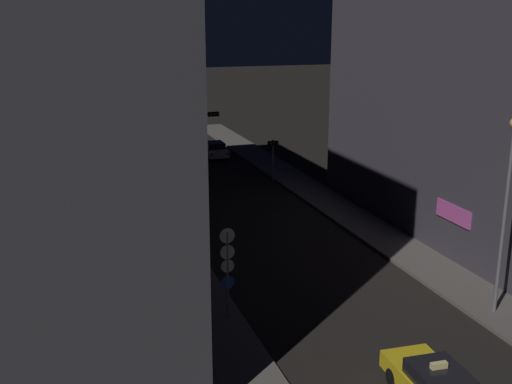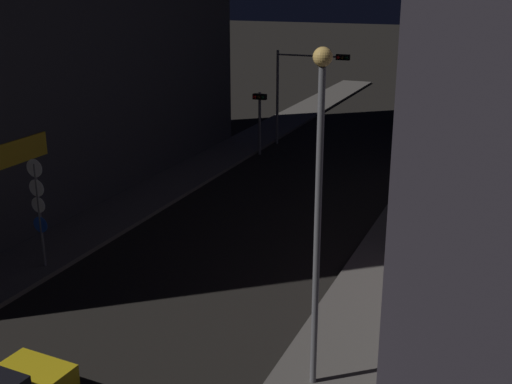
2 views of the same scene
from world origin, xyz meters
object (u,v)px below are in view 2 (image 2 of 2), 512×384
at_px(sign_pole_left, 39,205).
at_px(street_lamp_near_block, 319,188).
at_px(traffic_light_overhead, 303,79).
at_px(traffic_light_right_kerb, 421,116).
at_px(traffic_light_left_kerb, 260,110).
at_px(far_car, 413,111).

xyz_separation_m(sign_pole_left, street_lamp_near_block, (10.96, -3.08, 2.85)).
xyz_separation_m(traffic_light_overhead, sign_pole_left, (-2.52, -20.80, -1.70)).
bearing_deg(traffic_light_overhead, traffic_light_right_kerb, 0.82).
relative_size(traffic_light_left_kerb, sign_pole_left, 0.93).
distance_m(far_car, traffic_light_overhead, 11.87).
distance_m(traffic_light_right_kerb, sign_pole_left, 23.00).
relative_size(traffic_light_left_kerb, traffic_light_right_kerb, 1.11).
height_order(traffic_light_overhead, traffic_light_left_kerb, traffic_light_overhead).
xyz_separation_m(traffic_light_overhead, traffic_light_right_kerb, (7.06, 0.10, -1.75)).
xyz_separation_m(far_car, traffic_light_overhead, (-5.03, -10.20, 3.42)).
height_order(traffic_light_overhead, sign_pole_left, traffic_light_overhead).
bearing_deg(street_lamp_near_block, sign_pole_left, 164.28).
bearing_deg(far_car, traffic_light_left_kerb, -117.06).
bearing_deg(sign_pole_left, far_car, 76.32).
bearing_deg(traffic_light_left_kerb, sign_pole_left, -92.78).
distance_m(sign_pole_left, street_lamp_near_block, 11.73).
relative_size(traffic_light_right_kerb, sign_pole_left, 0.85).
relative_size(far_car, traffic_light_overhead, 0.77).
bearing_deg(traffic_light_left_kerb, traffic_light_right_kerb, 18.86).
bearing_deg(far_car, traffic_light_overhead, -116.24).
xyz_separation_m(far_car, sign_pole_left, (-7.55, -31.00, 1.72)).
bearing_deg(traffic_light_left_kerb, street_lamp_near_block, -64.37).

